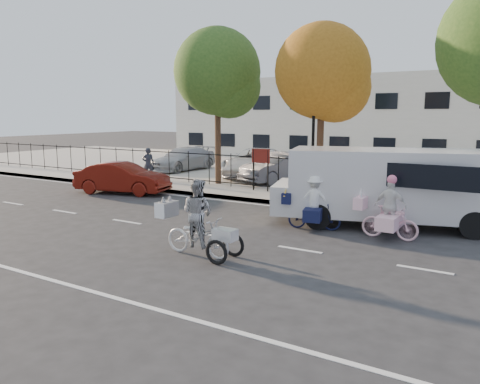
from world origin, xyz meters
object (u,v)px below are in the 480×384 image
Objects in this scene: unicorn_bike at (389,216)px; white_van at (388,184)px; lot_car_a at (183,159)px; bull_bike at (314,208)px; pedestrian at (148,164)px; red_sedan at (122,178)px; lamppost at (314,121)px; lot_car_b at (256,162)px; lot_car_c at (282,167)px; zebra_trike at (198,226)px.

white_van is (-0.44, 1.59, 0.64)m from unicorn_bike.
bull_bike is at bearing -33.38° from lot_car_a.
pedestrian reaches higher than bull_bike.
red_sedan is at bearing 74.99° from pedestrian.
lot_car_a is at bearing 156.64° from lamppost.
bull_bike is 0.45× the size of red_sedan.
pedestrian is at bearing 53.60° from bull_bike.
bull_bike is 9.68m from red_sedan.
lot_car_c is at bearing -36.76° from lot_car_b.
lamppost reaches higher than zebra_trike.
bull_bike is (-2.19, -0.02, -0.01)m from unicorn_bike.
bull_bike is at bearing -153.63° from white_van.
unicorn_bike reaches higher than bull_bike.
white_van is 11.30m from red_sedan.
bull_bike is at bearing -58.88° from lot_car_b.
lot_car_a is at bearing -110.48° from pedestrian.
lamppost is 2.39× the size of bull_bike.
unicorn_bike is 16.52m from lot_car_a.
pedestrian is at bearing -71.21° from lot_car_a.
white_van is at bearing -29.66° from zebra_trike.
red_sedan is (-11.29, 0.10, -0.63)m from white_van.
bull_bike is 10.98m from lot_car_b.
zebra_trike is at bearing -52.17° from lot_car_c.
unicorn_bike is at bearing -50.85° from lot_car_b.
zebra_trike is 0.51× the size of lot_car_c.
unicorn_bike is 0.98× the size of bull_bike.
zebra_trike is 0.54× the size of red_sedan.
white_van reaches higher than lot_car_a.
bull_bike is 1.12× the size of pedestrian.
white_van is at bearing -38.91° from lamppost.
unicorn_bike is at bearing -42.35° from zebra_trike.
pedestrian is (-8.64, -0.06, -2.15)m from lamppost.
lot_car_a is (-11.77, 8.85, 0.16)m from bull_bike.
lot_car_b is at bearing 24.99° from bull_bike.
zebra_trike is at bearing 147.31° from bull_bike.
lot_car_b is (4.99, -0.21, 0.07)m from lot_car_a.
lamppost is 4.54m from lot_car_c.
unicorn_bike is 1.11× the size of pedestrian.
lamppost is at bearing 9.88° from bull_bike.
unicorn_bike is 0.44× the size of red_sedan.
lot_car_b is (-5.40, 12.54, 0.15)m from zebra_trike.
bull_bike is 0.34× the size of lot_car_b.
unicorn_bike is 12.44m from lot_car_b.
zebra_trike is at bearing -73.75° from lot_car_b.
red_sedan is 0.89× the size of lot_car_a.
pedestrian is 0.31× the size of lot_car_b.
lamppost is at bearing -83.78° from red_sedan.
zebra_trike reaches higher than bull_bike.
lamppost is at bearing 144.67° from pedestrian.
lot_car_b is (-8.54, 7.02, -0.41)m from white_van.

